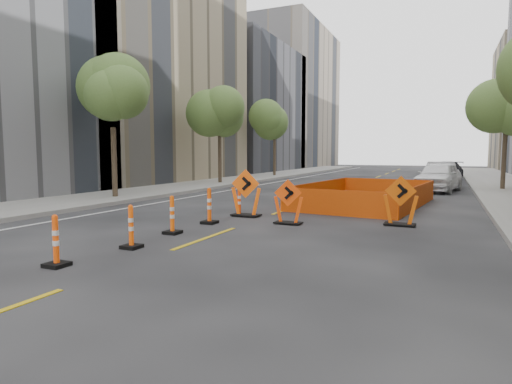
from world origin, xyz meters
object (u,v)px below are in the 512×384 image
at_px(channelizer_6, 209,206).
at_px(chevron_sign_left, 246,193).
at_px(channelizer_4, 131,227).
at_px(parked_car_far, 446,170).
at_px(chevron_sign_right, 401,201).
at_px(channelizer_7, 239,202).
at_px(parked_car_mid, 441,173).
at_px(chevron_sign_center, 288,202).
at_px(channelizer_3, 56,241).
at_px(parked_car_near, 438,177).
at_px(channelizer_5, 172,215).

bearing_deg(channelizer_6, chevron_sign_left, 77.48).
distance_m(channelizer_4, parked_car_far, 30.54).
bearing_deg(chevron_sign_left, chevron_sign_right, -6.67).
relative_size(channelizer_7, parked_car_mid, 0.21).
distance_m(chevron_sign_center, parked_car_far, 25.68).
bearing_deg(channelizer_7, channelizer_3, -92.22).
height_order(chevron_sign_center, parked_car_far, parked_car_far).
xyz_separation_m(chevron_sign_center, parked_car_near, (3.95, 13.76, 0.14)).
bearing_deg(chevron_sign_right, channelizer_6, -171.27).
distance_m(channelizer_3, channelizer_7, 7.29).
relative_size(channelizer_4, chevron_sign_center, 0.73).
distance_m(chevron_sign_center, chevron_sign_right, 3.30).
xyz_separation_m(parked_car_near, parked_car_far, (0.35, 11.56, -0.10)).
bearing_deg(channelizer_5, channelizer_3, -91.35).
distance_m(channelizer_6, channelizer_7, 1.82).
height_order(channelizer_5, chevron_sign_right, chevron_sign_right).
distance_m(chevron_sign_right, parked_car_mid, 18.06).
bearing_deg(channelizer_6, channelizer_3, -91.73).
distance_m(channelizer_7, chevron_sign_right, 5.23).
bearing_deg(chevron_sign_right, channelizer_5, -156.55).
xyz_separation_m(channelizer_4, parked_car_far, (6.43, 29.86, 0.22)).
relative_size(channelizer_7, parked_car_far, 0.20).
height_order(channelizer_3, channelizer_6, channelizer_6).
bearing_deg(channelizer_5, parked_car_near, 69.24).
xyz_separation_m(chevron_sign_right, parked_car_far, (1.17, 24.25, -0.02)).
bearing_deg(chevron_sign_center, parked_car_far, 61.17).
bearing_deg(channelizer_5, chevron_sign_right, 34.94).
bearing_deg(channelizer_7, chevron_sign_left, -9.23).
relative_size(chevron_sign_right, parked_car_far, 0.30).
xyz_separation_m(channelizer_4, chevron_sign_center, (2.13, 4.54, 0.18)).
bearing_deg(chevron_sign_center, parked_car_near, 54.78).
relative_size(channelizer_3, parked_car_far, 0.20).
relative_size(channelizer_7, chevron_sign_right, 0.66).
bearing_deg(chevron_sign_center, chevron_sign_right, -0.34).
xyz_separation_m(channelizer_4, parked_car_near, (6.08, 18.30, 0.32)).
relative_size(channelizer_3, chevron_sign_right, 0.68).
height_order(channelizer_5, parked_car_near, parked_car_near).
xyz_separation_m(channelizer_3, parked_car_mid, (6.41, 25.47, 0.27)).
bearing_deg(parked_car_far, channelizer_5, -91.21).
distance_m(channelizer_5, chevron_sign_center, 3.56).
relative_size(channelizer_5, chevron_sign_center, 0.76).
bearing_deg(channelizer_3, chevron_sign_left, 85.58).
relative_size(channelizer_3, chevron_sign_left, 0.63).
distance_m(channelizer_6, parked_car_mid, 20.96).
bearing_deg(parked_car_near, chevron_sign_left, -103.85).
height_order(channelizer_5, chevron_sign_left, chevron_sign_left).
bearing_deg(chevron_sign_right, chevron_sign_left, 170.73).
bearing_deg(parked_car_mid, channelizer_4, -112.13).
xyz_separation_m(channelizer_3, channelizer_4, (0.25, 1.82, -0.00)).
height_order(channelizer_4, chevron_sign_left, chevron_sign_left).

